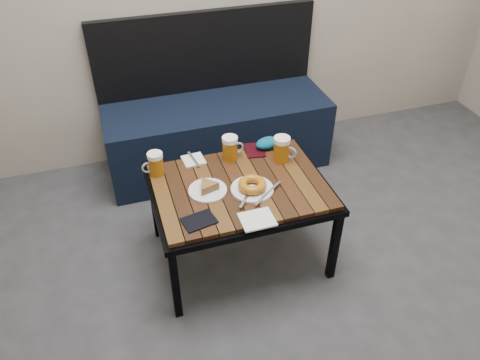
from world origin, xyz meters
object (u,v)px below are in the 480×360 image
object	(u,v)px
cafe_table	(240,192)
passport_burgundy	(255,150)
plate_pie	(208,188)
knit_pouch	(267,143)
passport_navy	(199,221)
beer_mug_right	(282,149)
bench	(216,127)
beer_mug_centre	(230,148)
plate_bagel	(252,187)
beer_mug_left	(155,164)

from	to	relation	value
cafe_table	passport_burgundy	distance (m)	0.30
plate_pie	knit_pouch	distance (m)	0.47
passport_navy	passport_burgundy	xyz separation A→B (m)	(0.40, 0.44, -0.00)
beer_mug_right	bench	bearing A→B (deg)	138.87
beer_mug_centre	plate_bagel	xyz separation A→B (m)	(0.02, -0.28, -0.04)
cafe_table	beer_mug_right	distance (m)	0.31
plate_pie	passport_burgundy	bearing A→B (deg)	38.61
beer_mug_right	passport_navy	bearing A→B (deg)	-110.28
beer_mug_right	knit_pouch	world-z (taller)	beer_mug_right
beer_mug_centre	plate_bagel	size ratio (longest dim) A/B	0.52
beer_mug_left	plate_bagel	bearing A→B (deg)	140.78
beer_mug_left	plate_bagel	distance (m)	0.48
plate_pie	beer_mug_right	bearing A→B (deg)	17.87
beer_mug_left	knit_pouch	distance (m)	0.60
passport_navy	plate_pie	bearing A→B (deg)	143.78
beer_mug_right	plate_bagel	bearing A→B (deg)	-101.85
beer_mug_centre	knit_pouch	xyz separation A→B (m)	(0.21, 0.04, -0.04)
cafe_table	beer_mug_right	size ratio (longest dim) A/B	6.35
beer_mug_centre	passport_burgundy	size ratio (longest dim) A/B	0.95
beer_mug_right	plate_pie	size ratio (longest dim) A/B	0.74
cafe_table	passport_burgundy	world-z (taller)	passport_burgundy
beer_mug_centre	beer_mug_right	distance (m)	0.26
bench	knit_pouch	distance (m)	0.65
cafe_table	beer_mug_left	xyz separation A→B (m)	(-0.36, 0.21, 0.10)
cafe_table	plate_pie	size ratio (longest dim) A/B	4.67
bench	passport_navy	xyz separation A→B (m)	(-0.36, -1.05, 0.20)
beer_mug_centre	knit_pouch	distance (m)	0.22
beer_mug_left	beer_mug_centre	distance (m)	0.38
beer_mug_left	knit_pouch	world-z (taller)	beer_mug_left
bench	plate_pie	size ratio (longest dim) A/B	7.79
bench	cafe_table	size ratio (longest dim) A/B	1.67
beer_mug_right	passport_navy	world-z (taller)	beer_mug_right
passport_navy	passport_burgundy	size ratio (longest dim) A/B	1.05
bench	beer_mug_left	bearing A→B (deg)	-125.89
plate_pie	passport_navy	xyz separation A→B (m)	(-0.09, -0.19, -0.02)
beer_mug_right	knit_pouch	bearing A→B (deg)	141.02
knit_pouch	cafe_table	bearing A→B (deg)	-131.61
passport_burgundy	beer_mug_right	bearing A→B (deg)	-40.71
bench	cafe_table	bearing A→B (deg)	-97.48
beer_mug_left	passport_navy	distance (m)	0.42
plate_pie	passport_burgundy	distance (m)	0.41
beer_mug_left	knit_pouch	xyz separation A→B (m)	(0.59, 0.05, -0.03)
beer_mug_left	beer_mug_right	size ratio (longest dim) A/B	0.90
plate_bagel	cafe_table	bearing A→B (deg)	124.99
plate_pie	plate_bagel	size ratio (longest dim) A/B	0.73
beer_mug_centre	passport_burgundy	world-z (taller)	beer_mug_centre
bench	passport_burgundy	distance (m)	0.65
knit_pouch	passport_burgundy	bearing A→B (deg)	-172.33
cafe_table	plate_bagel	bearing A→B (deg)	-55.01
beer_mug_left	plate_pie	bearing A→B (deg)	128.17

